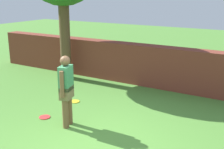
{
  "coord_description": "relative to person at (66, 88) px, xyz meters",
  "views": [
    {
      "loc": [
        2.94,
        -4.14,
        2.94
      ],
      "look_at": [
        -0.5,
        1.65,
        1.0
      ],
      "focal_mm": 46.43,
      "sensor_mm": 36.0,
      "label": 1
    }
  ],
  "objects": [
    {
      "name": "frisbee_yellow",
      "position": [
        -0.78,
        1.25,
        -0.89
      ],
      "size": [
        0.27,
        0.27,
        0.02
      ],
      "primitive_type": "cylinder",
      "color": "yellow",
      "rests_on": "ground"
    },
    {
      "name": "ground_plane",
      "position": [
        0.99,
        -0.52,
        -0.9
      ],
      "size": [
        40.0,
        40.0,
        0.0
      ],
      "primitive_type": "plane",
      "color": "#4C8433"
    },
    {
      "name": "brick_wall",
      "position": [
        -0.51,
        3.68,
        -0.24
      ],
      "size": [
        10.78,
        0.5,
        1.31
      ],
      "primitive_type": "cube",
      "color": "brown",
      "rests_on": "ground"
    },
    {
      "name": "frisbee_red",
      "position": [
        -0.76,
        0.05,
        -0.89
      ],
      "size": [
        0.27,
        0.27,
        0.02
      ],
      "primitive_type": "cylinder",
      "color": "red",
      "rests_on": "ground"
    },
    {
      "name": "person",
      "position": [
        0.0,
        0.0,
        0.0
      ],
      "size": [
        0.32,
        0.52,
        1.62
      ],
      "rotation": [
        0.0,
        0.0,
        1.87
      ],
      "color": "brown",
      "rests_on": "ground"
    }
  ]
}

